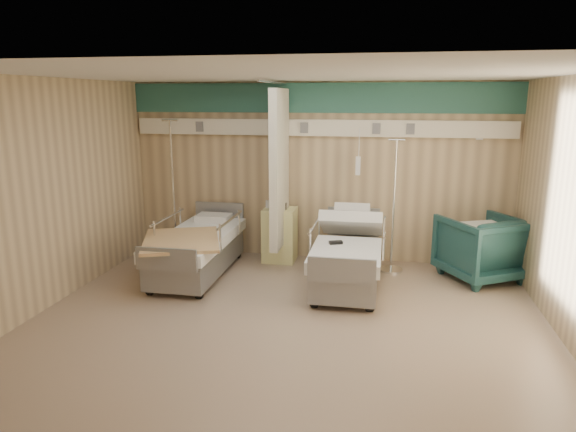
{
  "coord_description": "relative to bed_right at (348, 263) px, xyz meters",
  "views": [
    {
      "loc": [
        1.05,
        -5.52,
        2.56
      ],
      "look_at": [
        -0.11,
        0.6,
        1.11
      ],
      "focal_mm": 32.0,
      "sensor_mm": 36.0,
      "label": 1
    }
  ],
  "objects": [
    {
      "name": "call_remote",
      "position": [
        -0.16,
        -0.17,
        0.33
      ],
      "size": [
        0.2,
        0.14,
        0.04
      ],
      "primitive_type": "cube",
      "rotation": [
        0.0,
        0.0,
        0.39
      ],
      "color": "black",
      "rests_on": "bed_right"
    },
    {
      "name": "white_cup",
      "position": [
        -1.35,
        0.94,
        0.59
      ],
      "size": [
        0.1,
        0.1,
        0.12
      ],
      "primitive_type": "cylinder",
      "rotation": [
        0.0,
        0.0,
        -0.27
      ],
      "color": "white",
      "rests_on": "bedside_cabinet"
    },
    {
      "name": "iv_stand_right",
      "position": [
        0.6,
        0.72,
        0.09
      ],
      "size": [
        0.35,
        0.35,
        1.98
      ],
      "rotation": [
        0.0,
        0.0,
        0.35
      ],
      "color": "silver",
      "rests_on": "ground"
    },
    {
      "name": "tan_blanket",
      "position": [
        -2.24,
        -0.46,
        0.34
      ],
      "size": [
        1.37,
        1.52,
        0.04
      ],
      "primitive_type": "cube",
      "rotation": [
        0.0,
        0.0,
        0.36
      ],
      "color": "tan",
      "rests_on": "bed_left"
    },
    {
      "name": "ground",
      "position": [
        -0.6,
        -1.3,
        -0.32
      ],
      "size": [
        6.0,
        5.0,
        0.0
      ],
      "primitive_type": "cube",
      "color": "gray",
      "rests_on": "ground"
    },
    {
      "name": "waffle_blanket",
      "position": [
        1.85,
        0.55,
        0.65
      ],
      "size": [
        0.73,
        0.69,
        0.06
      ],
      "primitive_type": "cube",
      "rotation": [
        0.0,
        0.0,
        3.55
      ],
      "color": "white",
      "rests_on": "visitor_armchair"
    },
    {
      "name": "bed_right",
      "position": [
        0.0,
        0.0,
        0.0
      ],
      "size": [
        1.0,
        2.16,
        0.63
      ],
      "primitive_type": null,
      "color": "white",
      "rests_on": "ground"
    },
    {
      "name": "visitor_armchair",
      "position": [
        1.85,
        0.6,
        0.15
      ],
      "size": [
        1.37,
        1.38,
        0.93
      ],
      "primitive_type": "imported",
      "rotation": [
        0.0,
        0.0,
        3.67
      ],
      "color": "#1B4445",
      "rests_on": "ground"
    },
    {
      "name": "toiletry_bag",
      "position": [
        -1.14,
        0.81,
        0.59
      ],
      "size": [
        0.22,
        0.15,
        0.11
      ],
      "primitive_type": "cube",
      "rotation": [
        0.0,
        0.0,
        -0.14
      ],
      "color": "black",
      "rests_on": "bedside_cabinet"
    },
    {
      "name": "bed_left",
      "position": [
        -2.2,
        0.0,
        0.0
      ],
      "size": [
        1.0,
        2.16,
        0.63
      ],
      "primitive_type": null,
      "color": "white",
      "rests_on": "ground"
    },
    {
      "name": "bedside_cabinet",
      "position": [
        -1.15,
        0.9,
        0.11
      ],
      "size": [
        0.5,
        0.48,
        0.85
      ],
      "primitive_type": "cube",
      "color": "#EBE893",
      "rests_on": "ground"
    },
    {
      "name": "iv_stand_left",
      "position": [
        -2.91,
        0.88,
        0.14
      ],
      "size": [
        0.4,
        0.4,
        2.23
      ],
      "rotation": [
        0.0,
        0.0,
        -0.12
      ],
      "color": "silver",
      "rests_on": "ground"
    },
    {
      "name": "room_walls",
      "position": [
        -0.63,
        -1.05,
        1.55
      ],
      "size": [
        6.04,
        5.04,
        2.82
      ],
      "color": "tan",
      "rests_on": "ground"
    }
  ]
}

